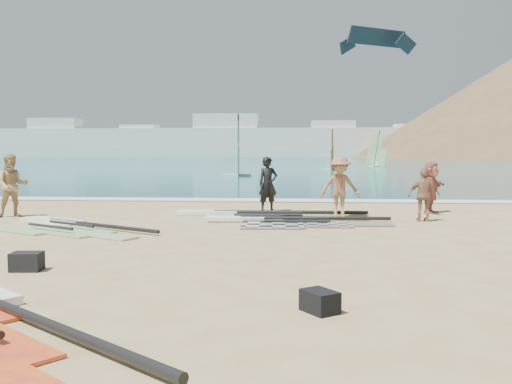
# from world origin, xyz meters

# --- Properties ---
(ground) EXTENTS (300.00, 300.00, 0.00)m
(ground) POSITION_xyz_m (0.00, 0.00, 0.00)
(ground) COLOR tan
(ground) RESTS_ON ground
(sea) EXTENTS (300.00, 240.00, 0.06)m
(sea) POSITION_xyz_m (0.00, 132.00, 0.00)
(sea) COLOR #0D515E
(sea) RESTS_ON ground
(surf_line) EXTENTS (300.00, 1.20, 0.04)m
(surf_line) POSITION_xyz_m (0.00, 12.30, 0.00)
(surf_line) COLOR white
(surf_line) RESTS_ON ground
(far_town) EXTENTS (160.00, 8.00, 12.00)m
(far_town) POSITION_xyz_m (-15.72, 150.00, 4.49)
(far_town) COLOR white
(far_town) RESTS_ON ground
(rig_grey) EXTENTS (5.50, 2.19, 0.20)m
(rig_grey) POSITION_xyz_m (0.95, 5.29, 0.05)
(rig_grey) COLOR #232325
(rig_grey) RESTS_ON ground
(rig_green) EXTENTS (4.77, 3.79, 0.20)m
(rig_green) POSITION_xyz_m (-4.89, 3.81, 0.05)
(rig_green) COLOR #55B42A
(rig_green) RESTS_ON ground
(rig_orange) EXTENTS (6.18, 2.43, 0.20)m
(rig_orange) POSITION_xyz_m (0.06, 6.81, 0.05)
(rig_orange) COLOR orange
(rig_orange) RESTS_ON ground
(gear_bag_near) EXTENTS (0.55, 0.42, 0.33)m
(gear_bag_near) POSITION_xyz_m (-3.25, -1.50, 0.16)
(gear_bag_near) COLOR black
(gear_bag_near) RESTS_ON ground
(gear_bag_far) EXTENTS (0.56, 0.59, 0.29)m
(gear_bag_far) POSITION_xyz_m (1.81, -3.66, 0.14)
(gear_bag_far) COLOR black
(gear_bag_far) RESTS_ON ground
(person_wetsuit) EXTENTS (0.81, 0.70, 1.88)m
(person_wetsuit) POSITION_xyz_m (0.40, 8.39, 0.94)
(person_wetsuit) COLOR black
(person_wetsuit) RESTS_ON ground
(beachgoer_left) EXTENTS (1.21, 1.12, 1.99)m
(beachgoer_left) POSITION_xyz_m (-7.51, 6.11, 1.00)
(beachgoer_left) COLOR tan
(beachgoer_left) RESTS_ON ground
(beachgoer_mid) EXTENTS (1.30, 0.82, 1.92)m
(beachgoer_mid) POSITION_xyz_m (2.74, 6.88, 0.96)
(beachgoer_mid) COLOR #996547
(beachgoer_mid) RESTS_ON ground
(beachgoer_back) EXTENTS (0.93, 0.41, 1.56)m
(beachgoer_back) POSITION_xyz_m (5.16, 6.09, 0.78)
(beachgoer_back) COLOR #976F4F
(beachgoer_back) RESTS_ON ground
(beachgoer_right) EXTENTS (1.21, 1.65, 1.73)m
(beachgoer_right) POSITION_xyz_m (5.87, 8.35, 0.86)
(beachgoer_right) COLOR #AD5D51
(beachgoer_right) RESTS_ON ground
(windsurfer_left) EXTENTS (2.75, 3.29, 4.91)m
(windsurfer_left) POSITION_xyz_m (-3.43, 33.37, 1.39)
(windsurfer_left) COLOR white
(windsurfer_left) RESTS_ON ground
(windsurfer_centre) EXTENTS (2.38, 2.81, 4.22)m
(windsurfer_centre) POSITION_xyz_m (4.58, 47.19, 1.25)
(windsurfer_centre) COLOR white
(windsurfer_centre) RESTS_ON ground
(windsurfer_right) EXTENTS (2.37, 2.34, 4.41)m
(windsurfer_right) POSITION_xyz_m (10.66, 59.88, 1.29)
(windsurfer_right) COLOR white
(windsurfer_right) RESTS_ON ground
(kitesurf_kite) EXTENTS (6.78, 4.44, 2.52)m
(kitesurf_kite) POSITION_xyz_m (8.76, 46.64, 12.92)
(kitesurf_kite) COLOR #222327
(kitesurf_kite) RESTS_ON ground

